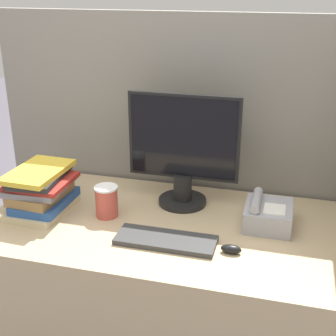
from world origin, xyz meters
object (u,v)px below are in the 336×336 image
(keyboard, at_px, (166,240))
(mouse, at_px, (231,249))
(monitor, at_px, (183,154))
(book_stack, at_px, (41,190))
(coffee_cup, at_px, (107,201))
(desk_telephone, at_px, (267,215))

(keyboard, height_order, mouse, mouse)
(monitor, height_order, book_stack, monitor)
(keyboard, relative_size, book_stack, 1.23)
(monitor, xyz_separation_m, keyboard, (0.02, -0.34, -0.22))
(keyboard, bearing_deg, monitor, 92.88)
(mouse, distance_m, coffee_cup, 0.56)
(monitor, distance_m, mouse, 0.48)
(book_stack, bearing_deg, keyboard, -11.38)
(monitor, distance_m, coffee_cup, 0.37)
(monitor, xyz_separation_m, coffee_cup, (-0.27, -0.20, -0.16))
(coffee_cup, bearing_deg, keyboard, -26.10)
(keyboard, bearing_deg, coffee_cup, 153.90)
(coffee_cup, bearing_deg, desk_telephone, 7.89)
(keyboard, xyz_separation_m, book_stack, (-0.57, 0.11, 0.08))
(monitor, bearing_deg, mouse, -53.06)
(mouse, distance_m, book_stack, 0.82)
(desk_telephone, bearing_deg, monitor, 163.69)
(keyboard, bearing_deg, mouse, -1.83)
(mouse, bearing_deg, coffee_cup, 164.32)
(keyboard, relative_size, mouse, 5.04)
(keyboard, distance_m, desk_telephone, 0.42)
(mouse, xyz_separation_m, coffee_cup, (-0.53, 0.15, 0.05))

